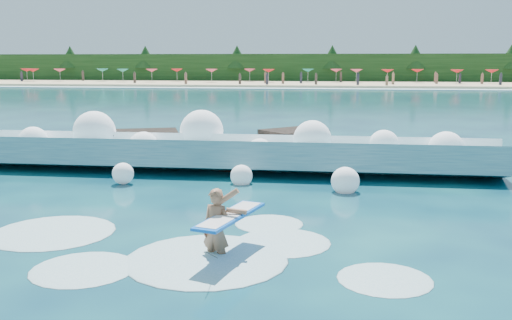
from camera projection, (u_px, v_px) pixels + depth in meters
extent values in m
plane|color=#07243F|center=(182.00, 222.00, 13.62)|extent=(200.00, 200.00, 0.00)
cube|color=tan|center=(313.00, 84.00, 89.70)|extent=(140.00, 20.00, 0.40)
cube|color=silver|center=(309.00, 88.00, 78.99)|extent=(140.00, 5.00, 0.08)
cube|color=black|center=(315.00, 68.00, 99.07)|extent=(140.00, 4.00, 5.00)
cube|color=teal|center=(229.00, 158.00, 19.92)|extent=(18.28, 2.78, 1.53)
cube|color=white|center=(233.00, 142.00, 20.62)|extent=(18.28, 1.29, 0.71)
cube|color=black|center=(144.00, 149.00, 21.84)|extent=(3.04, 2.65, 1.38)
cube|color=black|center=(217.00, 157.00, 20.67)|extent=(2.18, 1.86, 1.06)
cube|color=black|center=(293.00, 149.00, 21.45)|extent=(2.71, 2.68, 1.48)
imported|color=#996447|center=(216.00, 230.00, 11.15)|extent=(0.69, 0.57, 1.64)
cube|color=blue|center=(231.00, 216.00, 11.11)|extent=(1.10, 2.30, 0.06)
cube|color=white|center=(231.00, 215.00, 11.11)|extent=(0.96, 2.09, 0.06)
cylinder|color=black|center=(212.00, 255.00, 9.97)|extent=(0.01, 0.91, 0.43)
sphere|color=white|center=(33.00, 141.00, 20.40)|extent=(1.04, 1.04, 1.04)
sphere|color=white|center=(94.00, 132.00, 20.75)|extent=(1.54, 1.54, 1.54)
sphere|color=white|center=(144.00, 147.00, 20.13)|extent=(1.09, 1.09, 1.09)
sphere|color=white|center=(202.00, 132.00, 20.72)|extent=(1.59, 1.59, 1.59)
sphere|color=white|center=(260.00, 152.00, 19.68)|extent=(0.97, 0.97, 0.97)
sphere|color=white|center=(312.00, 139.00, 19.41)|extent=(1.30, 1.30, 1.30)
sphere|color=white|center=(384.00, 145.00, 19.37)|extent=(1.03, 1.03, 1.03)
sphere|color=white|center=(446.00, 149.00, 18.78)|extent=(1.18, 1.18, 1.18)
sphere|color=white|center=(123.00, 174.00, 17.74)|extent=(0.67, 0.67, 0.67)
sphere|color=white|center=(241.00, 176.00, 17.85)|extent=(0.70, 0.70, 0.70)
sphere|color=white|center=(345.00, 181.00, 16.70)|extent=(0.84, 0.84, 0.84)
ellipsoid|color=silver|center=(206.00, 260.00, 11.05)|extent=(3.21, 3.21, 0.16)
ellipsoid|color=silver|center=(83.00, 269.00, 10.54)|extent=(1.96, 1.96, 0.10)
ellipsoid|color=silver|center=(283.00, 242.00, 12.09)|extent=(2.04, 2.04, 0.10)
ellipsoid|color=silver|center=(53.00, 232.00, 12.80)|extent=(2.79, 2.79, 0.14)
ellipsoid|color=silver|center=(269.00, 224.00, 13.48)|extent=(1.63, 1.63, 0.08)
ellipsoid|color=silver|center=(385.00, 279.00, 10.05)|extent=(1.70, 1.70, 0.08)
cone|color=red|center=(27.00, 70.00, 97.26)|extent=(2.00, 2.00, 0.50)
cone|color=red|center=(33.00, 70.00, 95.17)|extent=(2.00, 2.00, 0.50)
cone|color=#CB3B57|center=(60.00, 70.00, 94.86)|extent=(2.00, 2.00, 0.50)
cone|color=#13796D|center=(102.00, 70.00, 95.94)|extent=(2.00, 2.00, 0.50)
cone|color=#13796D|center=(123.00, 70.00, 93.66)|extent=(2.00, 2.00, 0.50)
cone|color=#CB3B57|center=(152.00, 70.00, 93.52)|extent=(2.00, 2.00, 0.50)
cone|color=red|center=(177.00, 70.00, 95.00)|extent=(2.00, 2.00, 0.50)
cone|color=#CB3B57|center=(212.00, 71.00, 92.22)|extent=(2.00, 2.00, 0.50)
cone|color=#CB3B57|center=(250.00, 70.00, 95.00)|extent=(2.00, 2.00, 0.50)
cone|color=red|center=(269.00, 71.00, 91.07)|extent=(2.00, 2.00, 0.50)
cone|color=#13796D|center=(308.00, 70.00, 93.36)|extent=(2.00, 2.00, 0.50)
cone|color=#CB3B57|center=(336.00, 71.00, 92.71)|extent=(2.00, 2.00, 0.50)
cone|color=#CB3B57|center=(356.00, 71.00, 90.18)|extent=(2.00, 2.00, 0.50)
cone|color=red|center=(387.00, 71.00, 88.61)|extent=(2.00, 2.00, 0.50)
cone|color=red|center=(417.00, 71.00, 89.87)|extent=(2.00, 2.00, 0.50)
cone|color=red|center=(457.00, 71.00, 86.24)|extent=(2.00, 2.00, 0.50)
cone|color=red|center=(492.00, 71.00, 86.21)|extent=(2.00, 2.00, 0.50)
cube|color=#3F332D|center=(207.00, 78.00, 89.64)|extent=(0.35, 0.22, 1.47)
cube|color=#8C664C|center=(467.00, 78.00, 89.96)|extent=(0.35, 0.22, 1.57)
cube|color=brown|center=(135.00, 78.00, 88.85)|extent=(0.35, 0.22, 1.38)
cube|color=#3F332D|center=(120.00, 78.00, 90.38)|extent=(0.35, 0.22, 1.41)
cube|color=#8C664C|center=(359.00, 78.00, 88.03)|extent=(0.35, 0.22, 1.61)
cube|color=#262633|center=(448.00, 79.00, 86.58)|extent=(0.35, 0.22, 1.47)
cube|color=brown|center=(97.00, 77.00, 93.98)|extent=(0.35, 0.22, 1.42)
cube|color=#3F332D|center=(479.00, 80.00, 80.92)|extent=(0.35, 0.22, 1.50)
cube|color=#262633|center=(271.00, 82.00, 82.45)|extent=(0.35, 0.22, 1.44)
cube|color=#3F332D|center=(397.00, 78.00, 88.21)|extent=(0.35, 0.22, 1.45)
cube|color=#8C664C|center=(202.00, 79.00, 87.18)|extent=(0.35, 0.22, 1.39)
cube|color=#262633|center=(422.00, 79.00, 83.74)|extent=(0.35, 0.22, 1.59)
cube|color=brown|center=(55.00, 77.00, 95.98)|extent=(0.35, 0.22, 1.41)
cube|color=#8C664C|center=(247.00, 78.00, 90.39)|extent=(0.35, 0.22, 1.42)
cube|color=brown|center=(245.00, 81.00, 81.99)|extent=(0.35, 0.22, 1.62)
cube|color=#3F332D|center=(301.00, 78.00, 87.47)|extent=(0.35, 0.22, 1.49)
cube|color=#8C664C|center=(383.00, 79.00, 88.48)|extent=(0.35, 0.22, 1.39)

